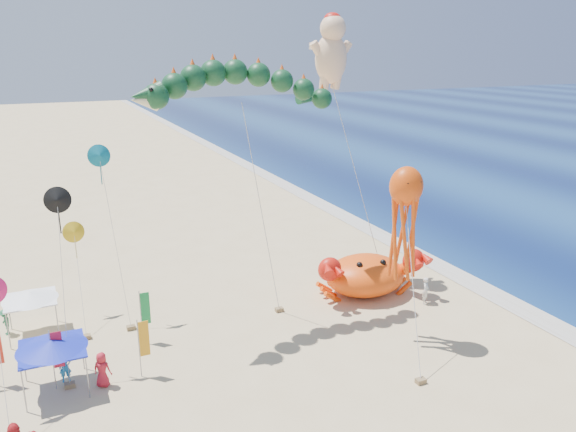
# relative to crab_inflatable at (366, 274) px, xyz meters

# --- Properties ---
(ground) EXTENTS (320.00, 320.00, 0.00)m
(ground) POSITION_rel_crab_inflatable_xyz_m (-4.13, -2.77, -1.45)
(ground) COLOR #D1B784
(ground) RESTS_ON ground
(foam_strip) EXTENTS (320.00, 320.00, 0.00)m
(foam_strip) POSITION_rel_crab_inflatable_xyz_m (7.87, -2.77, -1.44)
(foam_strip) COLOR silver
(foam_strip) RESTS_ON ground
(crab_inflatable) EXTENTS (7.49, 5.38, 3.28)m
(crab_inflatable) POSITION_rel_crab_inflatable_xyz_m (0.00, 0.00, 0.00)
(crab_inflatable) COLOR #FB4F0D
(crab_inflatable) RESTS_ON ground
(dragon_kite) EXTENTS (12.37, 4.43, 15.04)m
(dragon_kite) POSITION_rel_crab_inflatable_xyz_m (-8.65, 0.39, 12.24)
(dragon_kite) COLOR #0F371C
(dragon_kite) RESTS_ON ground
(cherub_kite) EXTENTS (4.55, 3.89, 18.30)m
(cherub_kite) POSITION_rel_crab_inflatable_xyz_m (-0.46, 4.67, 14.50)
(cherub_kite) COLOR #FFCA9B
(cherub_kite) RESTS_ON ground
(octopus_kite) EXTENTS (2.86, 5.45, 10.05)m
(octopus_kite) POSITION_rel_crab_inflatable_xyz_m (-1.49, -5.84, 5.95)
(octopus_kite) COLOR #E1480B
(octopus_kite) RESTS_ON ground
(canopy_blue) EXTENTS (3.30, 3.30, 2.71)m
(canopy_blue) POSITION_rel_crab_inflatable_xyz_m (-19.72, -3.31, 0.99)
(canopy_blue) COLOR gray
(canopy_blue) RESTS_ON ground
(canopy_white) EXTENTS (3.04, 3.04, 2.71)m
(canopy_white) POSITION_rel_crab_inflatable_xyz_m (-20.61, 3.10, 0.99)
(canopy_white) COLOR gray
(canopy_white) RESTS_ON ground
(feather_flags) EXTENTS (7.99, 3.47, 3.20)m
(feather_flags) POSITION_rel_crab_inflatable_xyz_m (-18.03, -2.34, 0.57)
(feather_flags) COLOR gray
(feather_flags) RESTS_ON ground
(beachgoers) EXTENTS (25.64, 12.83, 1.82)m
(beachgoers) POSITION_rel_crab_inflatable_xyz_m (-17.60, -3.57, -0.58)
(beachgoers) COLOR silver
(beachgoers) RESTS_ON ground
(small_kites) EXTENTS (10.41, 12.50, 10.78)m
(small_kites) POSITION_rel_crab_inflatable_xyz_m (-19.79, 0.45, 5.46)
(small_kites) COLOR #0B6981
(small_kites) RESTS_ON ground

